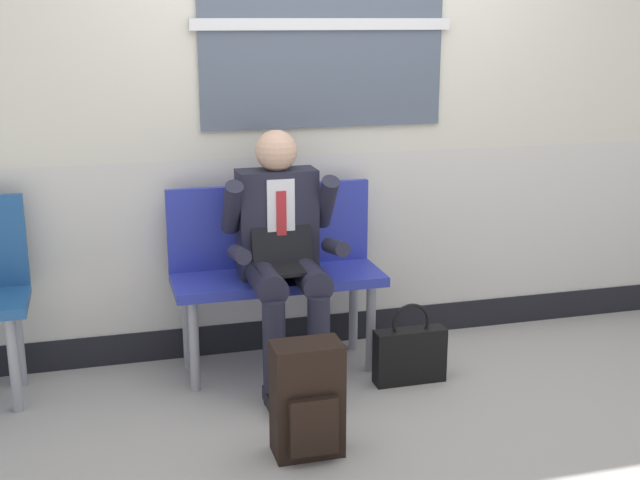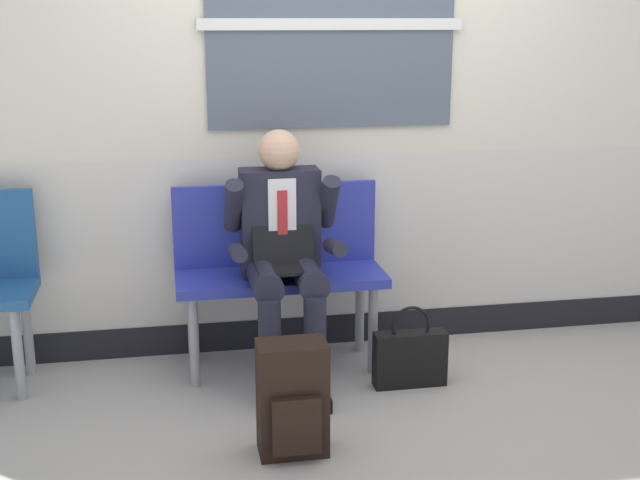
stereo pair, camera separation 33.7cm
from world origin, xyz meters
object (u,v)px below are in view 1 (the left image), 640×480
at_px(bench_with_person, 275,262).
at_px(person_seated, 283,250).
at_px(backpack, 308,401).
at_px(handbag, 410,354).

height_order(bench_with_person, person_seated, person_seated).
relative_size(person_seated, backpack, 2.54).
relative_size(bench_with_person, handbag, 2.56).
distance_m(bench_with_person, person_seated, 0.23).
xyz_separation_m(bench_with_person, handbag, (0.61, -0.41, -0.42)).
height_order(person_seated, handbag, person_seated).
bearing_deg(handbag, backpack, -140.57).
xyz_separation_m(bench_with_person, backpack, (-0.08, -0.98, -0.33)).
relative_size(bench_with_person, person_seated, 0.85).
height_order(bench_with_person, handbag, bench_with_person).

